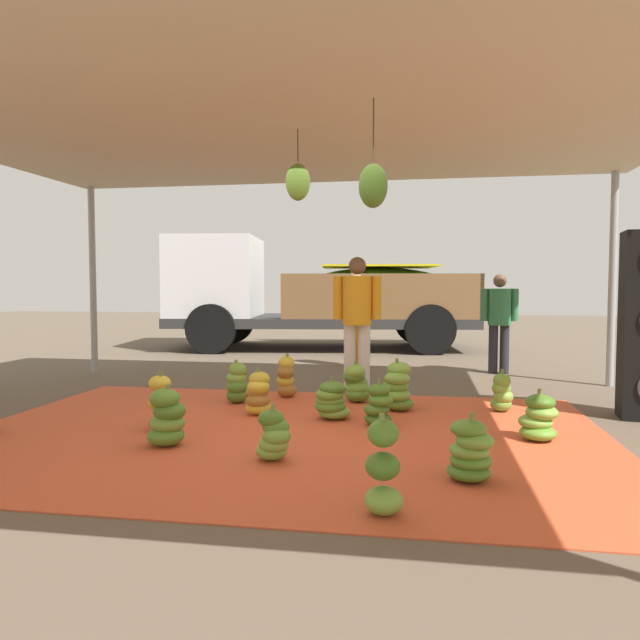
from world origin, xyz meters
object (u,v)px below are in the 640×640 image
at_px(banana_bunch_14, 161,405).
at_px(worker_0, 357,312).
at_px(worker_1, 355,311).
at_px(banana_bunch_0, 274,437).
at_px(banana_bunch_2, 383,471).
at_px(banana_bunch_3, 502,394).
at_px(banana_bunch_11, 398,388).
at_px(banana_bunch_6, 356,384).
at_px(banana_bunch_10, 258,394).
at_px(banana_bunch_4, 470,452).
at_px(banana_bunch_12, 331,401).
at_px(banana_bunch_5, 237,384).
at_px(banana_bunch_13, 167,419).
at_px(cargo_truck_main, 310,293).
at_px(banana_bunch_7, 378,406).
at_px(worker_2, 499,316).
at_px(banana_bunch_1, 539,419).

distance_m(banana_bunch_14, worker_0, 3.16).
bearing_deg(worker_1, banana_bunch_0, -90.39).
relative_size(banana_bunch_2, banana_bunch_3, 1.31).
bearing_deg(banana_bunch_2, banana_bunch_11, 90.49).
bearing_deg(banana_bunch_6, banana_bunch_0, -98.99).
bearing_deg(banana_bunch_10, banana_bunch_2, -59.60).
bearing_deg(banana_bunch_4, banana_bunch_12, 125.76).
bearing_deg(banana_bunch_4, banana_bunch_5, 135.87).
distance_m(banana_bunch_2, banana_bunch_13, 2.25).
distance_m(banana_bunch_10, banana_bunch_13, 1.37).
bearing_deg(cargo_truck_main, banana_bunch_11, -71.08).
bearing_deg(banana_bunch_5, banana_bunch_7, -26.17).
height_order(banana_bunch_2, banana_bunch_4, banana_bunch_2).
bearing_deg(worker_2, banana_bunch_4, -99.17).
bearing_deg(banana_bunch_6, banana_bunch_2, -81.25).
bearing_deg(worker_2, banana_bunch_14, -129.84).
distance_m(banana_bunch_4, banana_bunch_6, 2.88).
bearing_deg(banana_bunch_10, worker_1, 81.34).
height_order(banana_bunch_5, worker_0, worker_0).
bearing_deg(banana_bunch_13, banana_bunch_10, 71.19).
height_order(worker_0, worker_1, worker_0).
distance_m(banana_bunch_1, banana_bunch_7, 1.46).
relative_size(banana_bunch_13, cargo_truck_main, 0.08).
distance_m(banana_bunch_6, banana_bunch_11, 0.65).
bearing_deg(banana_bunch_1, banana_bunch_7, 167.89).
height_order(banana_bunch_10, worker_2, worker_2).
bearing_deg(banana_bunch_6, banana_bunch_13, -122.54).
xyz_separation_m(banana_bunch_2, banana_bunch_4, (0.56, 0.70, -0.06)).
height_order(banana_bunch_12, banana_bunch_14, banana_bunch_14).
distance_m(banana_bunch_7, banana_bunch_13, 2.01).
xyz_separation_m(banana_bunch_7, banana_bunch_11, (0.16, 0.71, 0.06)).
bearing_deg(banana_bunch_4, banana_bunch_11, 104.67).
height_order(banana_bunch_10, worker_1, worker_1).
relative_size(banana_bunch_1, banana_bunch_3, 0.99).
bearing_deg(banana_bunch_13, banana_bunch_14, 119.37).
xyz_separation_m(banana_bunch_1, cargo_truck_main, (-3.41, 7.25, 1.00)).
relative_size(banana_bunch_2, banana_bunch_11, 1.05).
relative_size(worker_0, worker_2, 1.13).
xyz_separation_m(banana_bunch_1, banana_bunch_14, (-3.43, -0.22, 0.05)).
xyz_separation_m(banana_bunch_0, banana_bunch_5, (-0.97, 2.12, 0.03)).
bearing_deg(banana_bunch_0, banana_bunch_7, 60.87).
bearing_deg(banana_bunch_3, banana_bunch_2, -109.42).
bearing_deg(banana_bunch_4, banana_bunch_6, 112.02).
distance_m(banana_bunch_4, banana_bunch_10, 2.71).
bearing_deg(banana_bunch_12, banana_bunch_1, -14.34).
distance_m(banana_bunch_0, banana_bunch_10, 1.66).
bearing_deg(banana_bunch_12, worker_0, 88.26).
distance_m(banana_bunch_6, banana_bunch_13, 2.57).
height_order(banana_bunch_10, banana_bunch_13, banana_bunch_13).
bearing_deg(banana_bunch_13, banana_bunch_4, -11.50).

